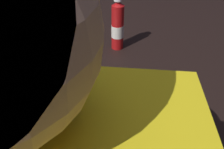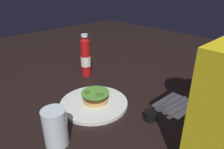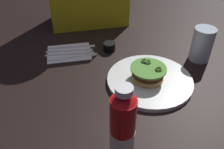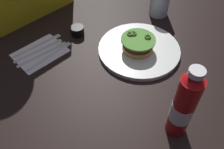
{
  "view_description": "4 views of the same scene",
  "coord_description": "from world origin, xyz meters",
  "views": [
    {
      "loc": [
        -0.22,
        0.66,
        0.52
      ],
      "look_at": [
        -0.16,
        0.04,
        0.06
      ],
      "focal_mm": 34.84,
      "sensor_mm": 36.0,
      "label": 1
    },
    {
      "loc": [
        0.49,
        0.63,
        0.5
      ],
      "look_at": [
        -0.13,
        -0.02,
        0.09
      ],
      "focal_mm": 32.84,
      "sensor_mm": 36.0,
      "label": 2
    },
    {
      "loc": [
        -0.24,
        -0.59,
        0.53
      ],
      "look_at": [
        -0.11,
        0.01,
        0.06
      ],
      "focal_mm": 38.19,
      "sensor_mm": 36.0,
      "label": 3
    },
    {
      "loc": [
        -0.51,
        -0.37,
        0.6
      ],
      "look_at": [
        -0.16,
        -0.02,
        0.05
      ],
      "focal_mm": 38.47,
      "sensor_mm": 36.0,
      "label": 4
    }
  ],
  "objects": [
    {
      "name": "fork_utensil",
      "position": [
        -0.22,
        0.25,
        0.0
      ],
      "size": [
        0.2,
        0.04,
        0.0
      ],
      "color": "silver",
      "rests_on": "napkin"
    },
    {
      "name": "dinner_plate",
      "position": [
        0.02,
        0.02,
        0.01
      ],
      "size": [
        0.3,
        0.3,
        0.02
      ],
      "primitive_type": "cylinder",
      "color": "white",
      "rests_on": "ground_plane"
    },
    {
      "name": "ground_plane",
      "position": [
        0.0,
        0.0,
        0.0
      ],
      "size": [
        3.0,
        3.0,
        0.0
      ],
      "primitive_type": "plane",
      "color": "black"
    },
    {
      "name": "condiment_cup",
      "position": [
        -0.07,
        0.25,
        0.02
      ],
      "size": [
        0.05,
        0.05,
        0.03
      ],
      "primitive_type": "cylinder",
      "color": "black",
      "rests_on": "ground_plane"
    },
    {
      "name": "butter_knife",
      "position": [
        -0.22,
        0.23,
        0.0
      ],
      "size": [
        0.2,
        0.03,
        0.0
      ],
      "color": "silver",
      "rests_on": "napkin"
    },
    {
      "name": "burger_sandwich",
      "position": [
        0.01,
        0.02,
        0.04
      ],
      "size": [
        0.12,
        0.12,
        0.05
      ],
      "color": "tan",
      "rests_on": "dinner_plate"
    },
    {
      "name": "napkin",
      "position": [
        -0.24,
        0.27,
        0.0
      ],
      "size": [
        0.18,
        0.14,
        0.0
      ],
      "primitive_type": "cube",
      "rotation": [
        0.0,
        0.0,
        -0.02
      ],
      "color": "white",
      "rests_on": "ground_plane"
    },
    {
      "name": "water_glass",
      "position": [
        0.26,
        0.11,
        0.07
      ],
      "size": [
        0.08,
        0.08,
        0.13
      ],
      "primitive_type": "cylinder",
      "color": "silver",
      "rests_on": "ground_plane"
    },
    {
      "name": "spoon_utensil",
      "position": [
        -0.21,
        0.28,
        0.0
      ],
      "size": [
        0.19,
        0.04,
        0.0
      ],
      "color": "silver",
      "rests_on": "napkin"
    },
    {
      "name": "steak_knife",
      "position": [
        -0.21,
        0.3,
        0.0
      ],
      "size": [
        0.2,
        0.03,
        0.0
      ],
      "color": "silver",
      "rests_on": "napkin"
    },
    {
      "name": "ketchup_bottle",
      "position": [
        -0.15,
        -0.26,
        0.11
      ],
      "size": [
        0.06,
        0.06,
        0.24
      ],
      "color": "#B31214",
      "rests_on": "ground_plane"
    }
  ]
}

